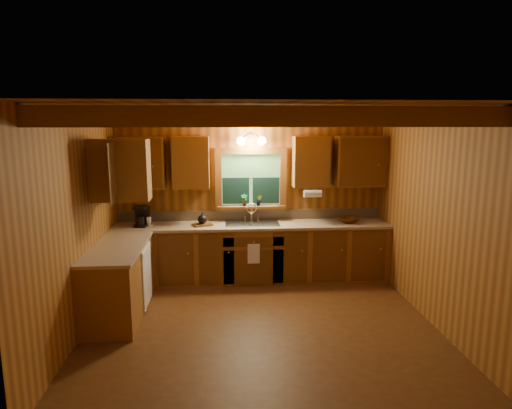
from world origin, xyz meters
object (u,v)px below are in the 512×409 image
(coffee_maker, at_px, (141,216))
(wicker_basket, at_px, (348,220))
(cutting_board, at_px, (202,225))
(sink, at_px, (252,226))

(coffee_maker, bearing_deg, wicker_basket, 7.73)
(wicker_basket, bearing_deg, cutting_board, -179.01)
(sink, relative_size, wicker_basket, 2.52)
(coffee_maker, distance_m, wicker_basket, 3.17)
(sink, distance_m, coffee_maker, 1.68)
(sink, relative_size, coffee_maker, 2.63)
(sink, height_order, coffee_maker, coffee_maker)
(coffee_maker, height_order, cutting_board, coffee_maker)
(cutting_board, xyz_separation_m, wicker_basket, (2.26, 0.04, 0.03))
(cutting_board, bearing_deg, coffee_maker, 154.58)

